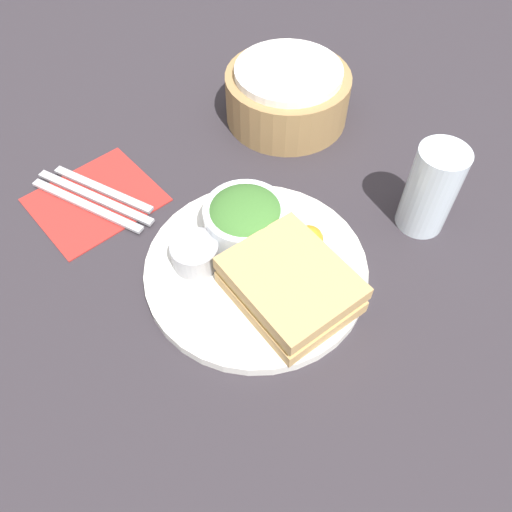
% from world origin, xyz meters
% --- Properties ---
extents(ground_plane, '(4.00, 4.00, 0.00)m').
position_xyz_m(ground_plane, '(0.00, 0.00, 0.00)').
color(ground_plane, '#2D282D').
extents(plate, '(0.28, 0.28, 0.02)m').
position_xyz_m(plate, '(0.00, 0.00, 0.01)').
color(plate, white).
rests_on(plate, ground_plane).
extents(sandwich, '(0.15, 0.13, 0.05)m').
position_xyz_m(sandwich, '(0.06, 0.00, 0.04)').
color(sandwich, tan).
rests_on(sandwich, plate).
extents(salad_bowl, '(0.11, 0.11, 0.06)m').
position_xyz_m(salad_bowl, '(-0.05, 0.03, 0.04)').
color(salad_bowl, white).
rests_on(salad_bowl, plate).
extents(dressing_cup, '(0.06, 0.06, 0.03)m').
position_xyz_m(dressing_cup, '(-0.05, -0.05, 0.03)').
color(dressing_cup, '#99999E').
rests_on(dressing_cup, plate).
extents(orange_wedge, '(0.04, 0.04, 0.04)m').
position_xyz_m(orange_wedge, '(0.02, 0.07, 0.03)').
color(orange_wedge, orange).
rests_on(orange_wedge, plate).
extents(drink_glass, '(0.07, 0.07, 0.13)m').
position_xyz_m(drink_glass, '(0.09, 0.23, 0.06)').
color(drink_glass, silver).
rests_on(drink_glass, ground_plane).
extents(bread_basket, '(0.20, 0.20, 0.09)m').
position_xyz_m(bread_basket, '(-0.20, 0.25, 0.04)').
color(bread_basket, '#997547').
rests_on(bread_basket, ground_plane).
extents(napkin, '(0.15, 0.17, 0.00)m').
position_xyz_m(napkin, '(-0.25, -0.09, 0.00)').
color(napkin, '#B22823').
rests_on(napkin, ground_plane).
extents(fork, '(0.18, 0.08, 0.01)m').
position_xyz_m(fork, '(-0.24, -0.11, 0.01)').
color(fork, '#B2B2B7').
rests_on(fork, napkin).
extents(knife, '(0.19, 0.08, 0.01)m').
position_xyz_m(knife, '(-0.25, -0.09, 0.01)').
color(knife, '#B2B2B7').
rests_on(knife, napkin).
extents(spoon, '(0.17, 0.07, 0.01)m').
position_xyz_m(spoon, '(-0.25, -0.07, 0.01)').
color(spoon, '#B2B2B7').
rests_on(spoon, napkin).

